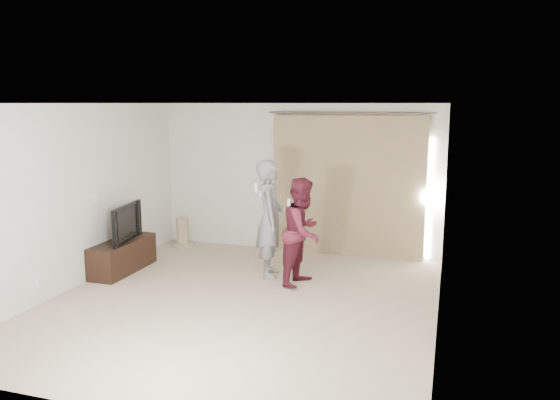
% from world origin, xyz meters
% --- Properties ---
extents(floor, '(5.50, 5.50, 0.00)m').
position_xyz_m(floor, '(0.00, 0.00, 0.00)').
color(floor, tan).
rests_on(floor, ground).
extents(wall_back, '(5.00, 0.04, 2.60)m').
position_xyz_m(wall_back, '(0.00, 2.75, 1.30)').
color(wall_back, beige).
rests_on(wall_back, ground).
extents(wall_left, '(0.04, 5.50, 2.60)m').
position_xyz_m(wall_left, '(-2.50, -0.00, 1.30)').
color(wall_left, beige).
rests_on(wall_left, ground).
extents(ceiling, '(5.00, 5.50, 0.01)m').
position_xyz_m(ceiling, '(0.00, 0.00, 2.60)').
color(ceiling, white).
rests_on(ceiling, wall_back).
extents(curtain, '(2.80, 0.11, 2.46)m').
position_xyz_m(curtain, '(0.91, 2.68, 1.20)').
color(curtain, tan).
rests_on(curtain, ground).
extents(tv_console, '(0.44, 1.28, 0.49)m').
position_xyz_m(tv_console, '(-2.27, 0.72, 0.25)').
color(tv_console, black).
rests_on(tv_console, ground).
extents(tv, '(0.29, 1.00, 0.57)m').
position_xyz_m(tv, '(-2.27, 0.72, 0.78)').
color(tv, black).
rests_on(tv, tv_console).
extents(scratching_post, '(0.39, 0.39, 0.53)m').
position_xyz_m(scratching_post, '(-2.10, 2.40, 0.21)').
color(scratching_post, tan).
rests_on(scratching_post, ground).
extents(person_man, '(0.59, 0.74, 1.78)m').
position_xyz_m(person_man, '(0.01, 1.20, 0.89)').
color(person_man, slate).
rests_on(person_man, ground).
extents(person_woman, '(0.72, 0.86, 1.56)m').
position_xyz_m(person_woman, '(0.58, 0.99, 0.78)').
color(person_woman, '#551927').
rests_on(person_woman, ground).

